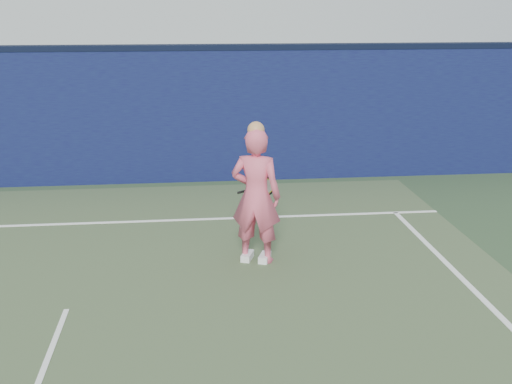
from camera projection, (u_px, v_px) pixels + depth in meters
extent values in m
plane|color=#304329|center=(49.00, 357.00, 6.29)|extent=(80.00, 80.00, 0.00)
cube|color=#0E0F3E|center=(112.00, 118.00, 12.14)|extent=(24.00, 0.40, 2.50)
cube|color=black|center=(108.00, 48.00, 11.77)|extent=(24.00, 0.42, 0.10)
imported|color=#E25873|center=(256.00, 196.00, 8.40)|extent=(0.77, 0.63, 1.82)
sphere|color=tan|center=(256.00, 130.00, 8.15)|extent=(0.22, 0.22, 0.22)
cube|color=white|center=(265.00, 258.00, 8.61)|extent=(0.21, 0.30, 0.10)
cube|color=white|center=(247.00, 256.00, 8.67)|extent=(0.21, 0.30, 0.10)
torus|color=black|center=(265.00, 187.00, 8.83)|extent=(0.29, 0.08, 0.28)
torus|color=yellow|center=(265.00, 187.00, 8.83)|extent=(0.24, 0.05, 0.23)
cylinder|color=beige|center=(265.00, 187.00, 8.83)|extent=(0.23, 0.05, 0.23)
cylinder|color=black|center=(250.00, 190.00, 8.87)|extent=(0.26, 0.05, 0.09)
cylinder|color=black|center=(241.00, 192.00, 8.90)|extent=(0.12, 0.04, 0.06)
cube|color=white|center=(100.00, 223.00, 10.11)|extent=(11.00, 0.08, 0.01)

